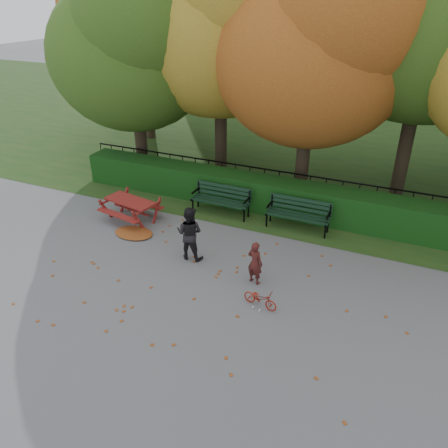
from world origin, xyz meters
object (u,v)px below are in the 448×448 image
at_px(bench_left, 222,198).
at_px(adult, 190,233).
at_px(tree_a, 136,44).
at_px(picnic_table, 130,205).
at_px(bicycle, 260,298).
at_px(child, 255,263).
at_px(tree_b, 227,14).
at_px(tree_f, 144,0).
at_px(tree_c, 323,40).
at_px(bench_right, 299,212).

height_order(bench_left, adult, adult).
height_order(tree_a, adult, tree_a).
bearing_deg(picnic_table, bicycle, -14.42).
bearing_deg(child, picnic_table, -2.88).
distance_m(adult, bicycle, 2.62).
bearing_deg(tree_b, bench_left, -69.42).
bearing_deg(picnic_table, tree_b, 86.64).
xyz_separation_m(tree_a, tree_b, (2.74, 1.17, 0.88)).
relative_size(tree_f, bench_left, 5.10).
bearing_deg(bicycle, tree_b, 39.15).
xyz_separation_m(tree_a, tree_f, (-1.94, 3.66, 1.17)).
xyz_separation_m(tree_a, child, (6.06, -4.86, -3.98)).
distance_m(tree_c, tree_f, 8.66).
bearing_deg(bench_right, tree_b, 139.33).
bearing_deg(bench_right, tree_a, 163.39).
relative_size(tree_a, bench_left, 4.16).
relative_size(tree_c, picnic_table, 4.61).
relative_size(tree_b, adult, 6.15).
bearing_deg(bench_left, picnic_table, -146.26).
relative_size(tree_b, picnic_table, 5.07).
bearing_deg(bench_left, tree_b, 110.58).
bearing_deg(picnic_table, tree_f, 127.31).
bearing_deg(bench_left, tree_c, 46.64).
bearing_deg(adult, bench_left, -86.72).
xyz_separation_m(tree_b, child, (3.32, -6.02, -4.86)).
distance_m(bench_right, bicycle, 3.78).
height_order(tree_c, bicycle, tree_c).
xyz_separation_m(tree_f, bench_right, (8.23, -5.54, -5.17)).
relative_size(bench_left, child, 1.66).
height_order(tree_c, tree_f, tree_f).
relative_size(tree_c, bench_right, 4.44).
bearing_deg(bicycle, adult, 74.17).
xyz_separation_m(tree_f, adult, (6.13, -8.17, -4.98)).
xyz_separation_m(bench_right, picnic_table, (-4.66, -1.51, -0.01)).
bearing_deg(bicycle, tree_f, 52.54).
relative_size(bench_left, adult, 1.26).
bearing_deg(tree_b, bicycle, -61.20).
height_order(tree_b, tree_f, tree_f).
bearing_deg(tree_b, tree_a, -156.95).
distance_m(tree_f, child, 12.77).
distance_m(bench_left, adult, 2.66).
xyz_separation_m(tree_f, child, (8.01, -8.52, -5.15)).
bearing_deg(adult, child, 166.42).
distance_m(tree_c, picnic_table, 7.22).
bearing_deg(tree_b, tree_c, -13.45).
bearing_deg(tree_a, picnic_table, -64.38).
height_order(tree_f, bicycle, tree_f).
height_order(tree_b, picnic_table, tree_b).
height_order(tree_c, bench_right, tree_c).
distance_m(tree_a, adult, 7.23).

